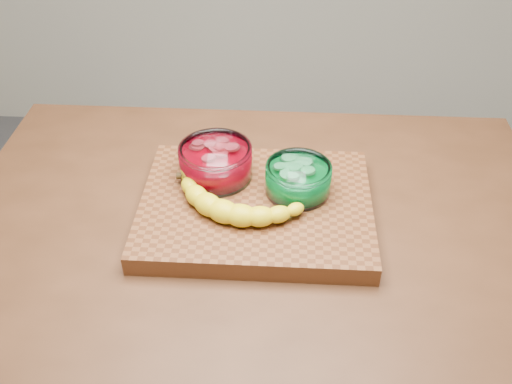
{
  "coord_description": "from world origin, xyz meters",
  "views": [
    {
      "loc": [
        0.05,
        -0.85,
        1.65
      ],
      "look_at": [
        0.0,
        0.0,
        0.96
      ],
      "focal_mm": 40.0,
      "sensor_mm": 36.0,
      "label": 1
    }
  ],
  "objects": [
    {
      "name": "counter",
      "position": [
        0.0,
        0.0,
        0.45
      ],
      "size": [
        1.2,
        0.8,
        0.9
      ],
      "primitive_type": "cube",
      "color": "#482815",
      "rests_on": "ground"
    },
    {
      "name": "cutting_board",
      "position": [
        0.0,
        0.0,
        0.92
      ],
      "size": [
        0.45,
        0.35,
        0.04
      ],
      "primitive_type": "cube",
      "color": "brown",
      "rests_on": "counter"
    },
    {
      "name": "bowl_red",
      "position": [
        -0.09,
        0.07,
        0.97
      ],
      "size": [
        0.15,
        0.15,
        0.07
      ],
      "color": "white",
      "rests_on": "cutting_board"
    },
    {
      "name": "bowl_green",
      "position": [
        0.08,
        0.03,
        0.97
      ],
      "size": [
        0.13,
        0.13,
        0.06
      ],
      "color": "white",
      "rests_on": "cutting_board"
    },
    {
      "name": "banana",
      "position": [
        -0.03,
        -0.01,
        0.96
      ],
      "size": [
        0.28,
        0.18,
        0.04
      ],
      "primitive_type": null,
      "color": "yellow",
      "rests_on": "cutting_board"
    }
  ]
}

